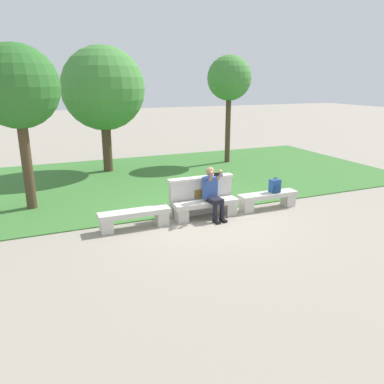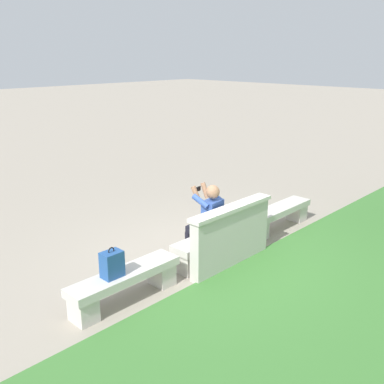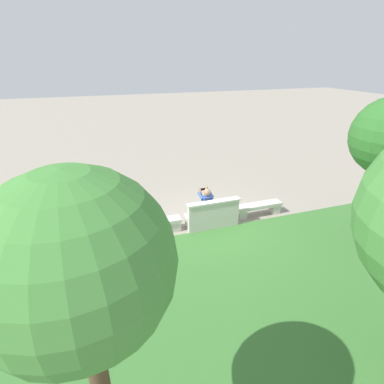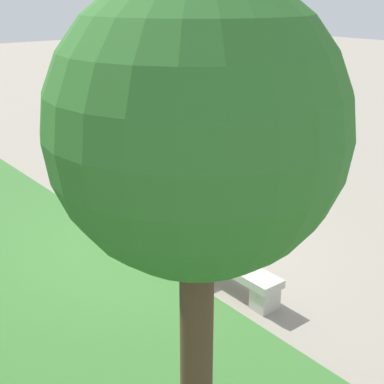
{
  "view_description": "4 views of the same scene",
  "coord_description": "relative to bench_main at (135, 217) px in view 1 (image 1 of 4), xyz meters",
  "views": [
    {
      "loc": [
        -3.85,
        -8.26,
        3.41
      ],
      "look_at": [
        -0.44,
        -0.12,
        0.78
      ],
      "focal_mm": 35.0,
      "sensor_mm": 36.0,
      "label": 1
    },
    {
      "loc": [
        5.23,
        4.51,
        3.3
      ],
      "look_at": [
        -0.08,
        -0.61,
        1.02
      ],
      "focal_mm": 42.0,
      "sensor_mm": 36.0,
      "label": 2
    },
    {
      "loc": [
        3.42,
        8.21,
        5.19
      ],
      "look_at": [
        0.41,
        -0.63,
        0.98
      ],
      "focal_mm": 28.0,
      "sensor_mm": 36.0,
      "label": 3
    },
    {
      "loc": [
        -6.96,
        4.78,
        4.15
      ],
      "look_at": [
        -0.47,
        -0.36,
        1.04
      ],
      "focal_mm": 50.0,
      "sensor_mm": 36.0,
      "label": 4
    }
  ],
  "objects": [
    {
      "name": "ground_plane",
      "position": [
        1.88,
        0.0,
        -0.29
      ],
      "size": [
        80.0,
        80.0,
        0.0
      ],
      "primitive_type": "plane",
      "color": "gray"
    },
    {
      "name": "grass_strip",
      "position": [
        1.88,
        4.38,
        -0.28
      ],
      "size": [
        17.48,
        8.0,
        0.03
      ],
      "primitive_type": "cube",
      "color": "#3D7533",
      "rests_on": "ground"
    },
    {
      "name": "bench_main",
      "position": [
        0.0,
        0.0,
        0.0
      ],
      "size": [
        1.72,
        0.4,
        0.45
      ],
      "color": "beige",
      "rests_on": "ground"
    },
    {
      "name": "bench_near",
      "position": [
        1.88,
        0.0,
        0.0
      ],
      "size": [
        1.72,
        0.4,
        0.45
      ],
      "color": "beige",
      "rests_on": "ground"
    },
    {
      "name": "bench_mid",
      "position": [
        3.76,
        0.0,
        0.0
      ],
      "size": [
        1.72,
        0.4,
        0.45
      ],
      "color": "beige",
      "rests_on": "ground"
    },
    {
      "name": "backrest_wall_with_plaque",
      "position": [
        1.88,
        0.34,
        0.22
      ],
      "size": [
        1.79,
        0.24,
        1.01
      ],
      "color": "beige",
      "rests_on": "ground"
    },
    {
      "name": "person_photographer",
      "position": [
        2.01,
        -0.08,
        0.44
      ],
      "size": [
        0.5,
        0.75,
        1.32
      ],
      "color": "black",
      "rests_on": "ground"
    },
    {
      "name": "backpack",
      "position": [
        3.96,
        -0.01,
        0.33
      ],
      "size": [
        0.28,
        0.24,
        0.43
      ],
      "color": "#234C8C",
      "rests_on": "bench_mid"
    },
    {
      "name": "tree_behind_wall",
      "position": [
        0.52,
        6.14,
        2.82
      ],
      "size": [
        3.05,
        3.05,
        4.66
      ],
      "color": "#4C3826",
      "rests_on": "ground"
    },
    {
      "name": "tree_left_background",
      "position": [
        -2.27,
        2.51,
        2.94
      ],
      "size": [
        2.13,
        2.13,
        4.33
      ],
      "color": "#4C3826",
      "rests_on": "ground"
    },
    {
      "name": "tree_right_background",
      "position": [
        5.58,
        5.83,
        3.17
      ],
      "size": [
        1.81,
        1.81,
        4.42
      ],
      "color": "#4C3826",
      "rests_on": "ground"
    }
  ]
}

